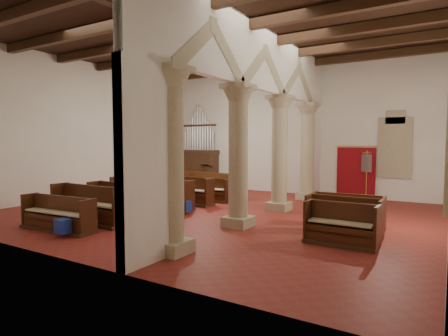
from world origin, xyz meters
TOP-DOWN VIEW (x-y plane):
  - floor at (0.00, 0.00)m, footprint 14.00×14.00m
  - ceiling at (0.00, 0.00)m, footprint 14.00×14.00m
  - wall_back at (0.00, 6.00)m, footprint 14.00×0.02m
  - wall_front at (0.00, -6.00)m, footprint 14.00×0.02m
  - wall_left at (-7.00, 0.00)m, footprint 0.02×12.00m
  - ceiling_beams at (0.00, 0.00)m, footprint 13.80×11.80m
  - arcade at (1.80, 0.00)m, footprint 0.90×11.90m
  - window_back at (5.00, 5.98)m, footprint 1.00×0.03m
  - pipe_organ at (-4.50, 5.50)m, footprint 2.10×0.85m
  - lectern at (-3.63, 5.08)m, footprint 0.62×0.64m
  - dossal_curtain at (3.50, 5.92)m, footprint 1.80×0.07m
  - processional_banner at (4.02, 5.49)m, footprint 0.45×0.57m
  - hymnal_box_a at (-1.50, -4.86)m, footprint 0.39×0.33m
  - hymnal_box_b at (-1.52, -2.49)m, footprint 0.39×0.35m
  - hymnal_box_c at (-0.65, -0.74)m, footprint 0.41×0.37m
  - tube_heater_a at (-2.40, -3.72)m, footprint 0.99×0.29m
  - tube_heater_b at (-2.09, -3.55)m, footprint 0.95×0.39m
  - nave_pew_0 at (-2.25, -4.48)m, footprint 2.49×0.77m
  - nave_pew_1 at (-2.37, -3.35)m, footprint 2.96×0.82m
  - nave_pew_2 at (-1.97, -2.26)m, footprint 2.85×0.84m
  - nave_pew_3 at (-2.18, -1.04)m, footprint 3.25×0.98m
  - nave_pew_4 at (-2.36, -0.22)m, footprint 3.11×0.93m
  - nave_pew_5 at (-2.25, 0.85)m, footprint 3.05×0.78m
  - nave_pew_6 at (-2.02, 1.89)m, footprint 2.94×0.76m
  - nave_pew_7 at (-1.99, 2.92)m, footprint 2.79×0.77m
  - aisle_pew_0 at (4.82, -1.90)m, footprint 1.70×0.70m
  - aisle_pew_1 at (4.62, -0.87)m, footprint 1.96×0.73m
  - aisle_pew_2 at (4.54, -0.03)m, footprint 2.01×0.72m

SIDE VIEW (x-z plane):
  - floor at x=0.00m, z-range 0.00..0.00m
  - tube_heater_a at x=-2.40m, z-range 0.11..0.21m
  - tube_heater_b at x=-2.09m, z-range 0.11..0.21m
  - hymnal_box_b at x=-1.52m, z-range 0.10..0.43m
  - hymnal_box_c at x=-0.65m, z-range 0.10..0.45m
  - hymnal_box_a at x=-1.50m, z-range 0.10..0.46m
  - nave_pew_6 at x=-2.02m, z-range -0.16..0.79m
  - nave_pew_0 at x=-2.25m, z-range -0.16..0.79m
  - aisle_pew_2 at x=4.54m, z-range -0.16..0.81m
  - aisle_pew_1 at x=4.62m, z-range -0.16..0.84m
  - aisle_pew_0 at x=4.82m, z-range -0.16..0.85m
  - nave_pew_5 at x=-2.25m, z-range -0.18..0.89m
  - nave_pew_7 at x=-1.99m, z-range -0.18..0.89m
  - nave_pew_4 at x=-2.36m, z-range -0.18..0.90m
  - nave_pew_2 at x=-1.97m, z-range -0.19..0.92m
  - nave_pew_1 at x=-2.37m, z-range -0.19..0.93m
  - nave_pew_3 at x=-2.18m, z-range -0.19..0.95m
  - lectern at x=-3.63m, z-range -0.12..1.25m
  - processional_banner at x=4.02m, z-range -0.29..1.79m
  - dossal_curtain at x=3.50m, z-range 0.08..2.25m
  - pipe_organ at x=-4.50m, z-range -0.83..3.57m
  - window_back at x=5.00m, z-range 1.10..3.30m
  - wall_back at x=0.00m, z-range 0.00..6.00m
  - wall_front at x=0.00m, z-range 0.00..6.00m
  - wall_left at x=-7.00m, z-range 0.00..6.00m
  - arcade at x=1.80m, z-range 0.56..6.56m
  - ceiling_beams at x=0.00m, z-range 5.67..5.97m
  - ceiling at x=0.00m, z-range 6.00..6.00m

